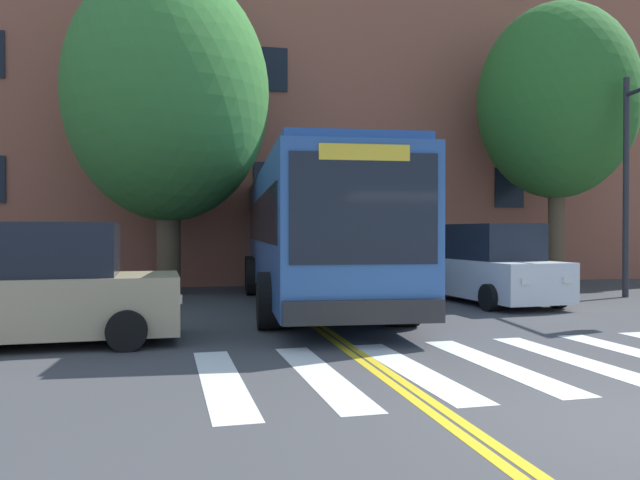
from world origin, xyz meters
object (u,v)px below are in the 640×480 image
at_px(city_bus, 312,231).
at_px(car_navy_behind_bus, 270,254).
at_px(street_tree_curbside_small, 168,95).
at_px(car_grey_near_lane, 48,276).
at_px(street_tree_curbside_large, 557,102).
at_px(car_white_far_lane, 493,267).
at_px(car_tan_cross_street, 44,289).

height_order(city_bus, car_navy_behind_bus, city_bus).
bearing_deg(city_bus, street_tree_curbside_small, 135.89).
relative_size(car_navy_behind_bus, street_tree_curbside_small, 0.54).
relative_size(city_bus, car_grey_near_lane, 2.41).
distance_m(car_grey_near_lane, street_tree_curbside_large, 15.26).
relative_size(city_bus, car_white_far_lane, 2.81).
bearing_deg(car_tan_cross_street, car_grey_near_lane, 100.48).
distance_m(car_white_far_lane, car_navy_behind_bus, 11.37).
height_order(car_white_far_lane, car_tan_cross_street, car_white_far_lane).
bearing_deg(car_navy_behind_bus, car_grey_near_lane, -118.42).
bearing_deg(street_tree_curbside_small, car_tan_cross_street, -102.69).
height_order(car_grey_near_lane, car_tan_cross_street, car_tan_cross_street).
relative_size(car_grey_near_lane, car_white_far_lane, 1.17).
xyz_separation_m(car_navy_behind_bus, car_tan_cross_street, (-5.42, -14.21, 0.00)).
xyz_separation_m(city_bus, car_white_far_lane, (4.37, -0.65, -0.89)).
bearing_deg(car_white_far_lane, car_navy_behind_bus, 110.77).
relative_size(car_grey_near_lane, street_tree_curbside_large, 0.55).
bearing_deg(car_grey_near_lane, street_tree_curbside_large, 15.36).
height_order(car_navy_behind_bus, car_tan_cross_street, car_navy_behind_bus).
bearing_deg(car_navy_behind_bus, car_tan_cross_street, -110.87).
relative_size(car_white_far_lane, car_navy_behind_bus, 0.85).
xyz_separation_m(car_grey_near_lane, car_tan_cross_street, (0.58, -3.13, 0.02)).
xyz_separation_m(car_white_far_lane, street_tree_curbside_large, (3.91, 3.37, 4.86)).
bearing_deg(car_grey_near_lane, city_bus, 11.02).
height_order(car_grey_near_lane, car_navy_behind_bus, car_navy_behind_bus).
height_order(car_grey_near_lane, street_tree_curbside_small, street_tree_curbside_small).
distance_m(street_tree_curbside_large, street_tree_curbside_small, 11.68).
height_order(city_bus, street_tree_curbside_small, street_tree_curbside_small).
xyz_separation_m(car_grey_near_lane, car_white_far_lane, (10.03, 0.45, 0.04)).
distance_m(car_tan_cross_street, street_tree_curbside_large, 15.83).
bearing_deg(street_tree_curbside_large, car_navy_behind_bus, 137.56).
xyz_separation_m(car_white_far_lane, street_tree_curbside_small, (-7.76, 3.93, 4.66)).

